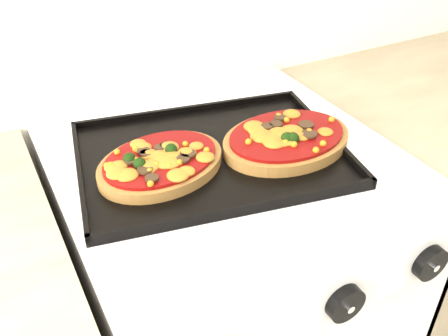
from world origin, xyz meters
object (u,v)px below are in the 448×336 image
pizza_left (161,161)px  baking_tray (211,153)px  pizza_right (287,138)px  stove (227,319)px

pizza_left → baking_tray: bearing=1.9°
baking_tray → pizza_right: pizza_right is taller
stove → baking_tray: (-0.03, 0.01, 0.47)m
baking_tray → pizza_right: size_ratio=1.88×
stove → pizza_left: 0.50m
stove → pizza_right: pizza_right is taller
baking_tray → pizza_right: bearing=-6.5°
baking_tray → pizza_right: 0.14m
pizza_left → pizza_right: pizza_right is taller
stove → pizza_left: bearing=178.4°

